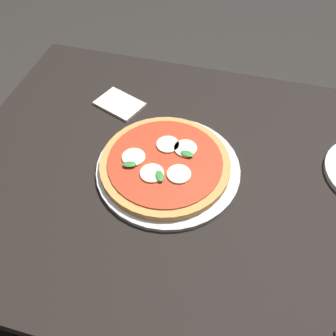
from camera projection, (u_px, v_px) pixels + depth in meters
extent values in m
plane|color=#2D2B28|center=(181.00, 290.00, 1.50)|extent=(6.00, 6.00, 0.00)
cube|color=black|center=(189.00, 180.00, 0.94)|extent=(1.18, 0.89, 0.04)
cube|color=black|center=(84.00, 142.00, 1.54)|extent=(0.07, 0.07, 0.70)
cylinder|color=silver|center=(168.00, 169.00, 0.93)|extent=(0.36, 0.36, 0.01)
cylinder|color=tan|center=(165.00, 163.00, 0.92)|extent=(0.32, 0.32, 0.02)
cylinder|color=#B7381E|center=(165.00, 160.00, 0.92)|extent=(0.28, 0.28, 0.00)
cylinder|color=beige|center=(134.00, 157.00, 0.92)|extent=(0.06, 0.06, 0.00)
cylinder|color=beige|center=(152.00, 173.00, 0.88)|extent=(0.06, 0.06, 0.00)
cylinder|color=beige|center=(179.00, 174.00, 0.88)|extent=(0.06, 0.06, 0.00)
cylinder|color=beige|center=(185.00, 148.00, 0.93)|extent=(0.06, 0.06, 0.00)
cylinder|color=beige|center=(168.00, 144.00, 0.94)|extent=(0.06, 0.06, 0.00)
ellipsoid|color=#337F38|center=(160.00, 176.00, 0.87)|extent=(0.03, 0.04, 0.00)
ellipsoid|color=#337F38|center=(187.00, 154.00, 0.92)|extent=(0.04, 0.02, 0.00)
ellipsoid|color=#337F38|center=(129.00, 164.00, 0.90)|extent=(0.04, 0.03, 0.00)
cube|color=white|center=(120.00, 104.00, 1.09)|extent=(0.15, 0.13, 0.01)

